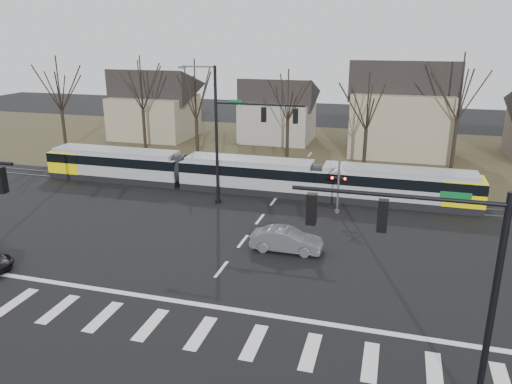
# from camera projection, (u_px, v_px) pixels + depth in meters

# --- Properties ---
(ground) EXTENTS (140.00, 140.00, 0.00)m
(ground) POSITION_uv_depth(u_px,v_px,m) (208.00, 286.00, 25.57)
(ground) COLOR black
(grass_verge) EXTENTS (140.00, 28.00, 0.01)m
(grass_verge) POSITION_uv_depth(u_px,v_px,m) (313.00, 150.00, 54.87)
(grass_verge) COLOR #38331E
(grass_verge) RESTS_ON ground
(crosswalk) EXTENTS (27.00, 2.60, 0.01)m
(crosswalk) POSITION_uv_depth(u_px,v_px,m) (175.00, 329.00, 21.91)
(crosswalk) COLOR silver
(crosswalk) RESTS_ON ground
(stop_line) EXTENTS (28.00, 0.35, 0.01)m
(stop_line) POSITION_uv_depth(u_px,v_px,m) (195.00, 304.00, 23.92)
(stop_line) COLOR silver
(stop_line) RESTS_ON ground
(lane_dashes) EXTENTS (0.18, 30.00, 0.01)m
(lane_dashes) POSITION_uv_depth(u_px,v_px,m) (280.00, 193.00, 40.22)
(lane_dashes) COLOR silver
(lane_dashes) RESTS_ON ground
(rail_pair) EXTENTS (90.00, 1.52, 0.06)m
(rail_pair) POSITION_uv_depth(u_px,v_px,m) (279.00, 194.00, 40.03)
(rail_pair) COLOR #59595E
(rail_pair) RESTS_ON ground
(tram) EXTENTS (35.92, 2.67, 2.72)m
(tram) POSITION_uv_depth(u_px,v_px,m) (247.00, 173.00, 40.48)
(tram) COLOR gray
(tram) RESTS_ON ground
(sedan) EXTENTS (1.54, 4.26, 1.40)m
(sedan) POSITION_uv_depth(u_px,v_px,m) (286.00, 240.00, 29.51)
(sedan) COLOR #525459
(sedan) RESTS_ON ground
(signal_pole_near_right) EXTENTS (6.72, 0.44, 8.00)m
(signal_pole_near_right) POSITION_uv_depth(u_px,v_px,m) (433.00, 272.00, 15.86)
(signal_pole_near_right) COLOR black
(signal_pole_near_right) RESTS_ON ground
(signal_pole_far) EXTENTS (9.28, 0.44, 10.20)m
(signal_pole_far) POSITION_uv_depth(u_px,v_px,m) (237.00, 130.00, 35.89)
(signal_pole_far) COLOR black
(signal_pole_far) RESTS_ON ground
(rail_crossing_signal) EXTENTS (1.08, 0.36, 4.00)m
(rail_crossing_signal) POSITION_uv_depth(u_px,v_px,m) (338.00, 188.00, 35.41)
(rail_crossing_signal) COLOR #59595B
(rail_crossing_signal) RESTS_ON ground
(tree_row) EXTENTS (59.20, 7.20, 10.00)m
(tree_row) POSITION_uv_depth(u_px,v_px,m) (325.00, 114.00, 47.32)
(tree_row) COLOR black
(tree_row) RESTS_ON ground
(house_a) EXTENTS (9.72, 8.64, 8.60)m
(house_a) POSITION_uv_depth(u_px,v_px,m) (154.00, 101.00, 60.53)
(house_a) COLOR gray
(house_a) RESTS_ON ground
(house_b) EXTENTS (8.64, 7.56, 7.65)m
(house_b) POSITION_uv_depth(u_px,v_px,m) (278.00, 107.00, 58.62)
(house_b) COLOR gray
(house_b) RESTS_ON ground
(house_c) EXTENTS (10.80, 8.64, 10.10)m
(house_c) POSITION_uv_depth(u_px,v_px,m) (402.00, 104.00, 51.85)
(house_c) COLOR gray
(house_c) RESTS_ON ground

